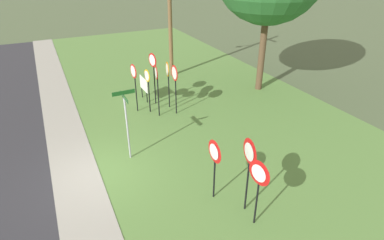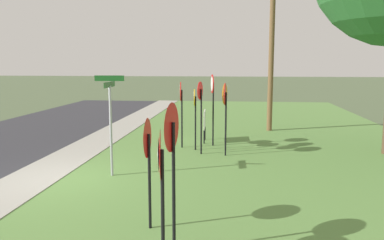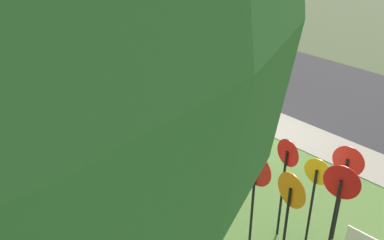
% 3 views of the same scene
% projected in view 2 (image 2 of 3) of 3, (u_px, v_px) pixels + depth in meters
% --- Properties ---
extents(ground_plane, '(160.00, 160.00, 0.00)m').
position_uv_depth(ground_plane, '(60.00, 181.00, 10.59)').
color(ground_plane, '#4C5B3D').
extents(sidewalk_strip, '(44.00, 1.60, 0.06)m').
position_uv_depth(sidewalk_strip, '(32.00, 179.00, 10.68)').
color(sidewalk_strip, '#99968C').
rests_on(sidewalk_strip, ground_plane).
extents(grass_median, '(44.00, 12.00, 0.04)m').
position_uv_depth(grass_median, '(286.00, 188.00, 9.94)').
color(grass_median, '#567F3D').
rests_on(grass_median, ground_plane).
extents(stop_sign_near_left, '(0.60, 0.11, 2.20)m').
position_uv_depth(stop_sign_near_left, '(195.00, 107.00, 13.94)').
color(stop_sign_near_left, black).
rests_on(stop_sign_near_left, grass_median).
extents(stop_sign_near_right, '(0.74, 0.10, 2.46)m').
position_uv_depth(stop_sign_near_right, '(225.00, 103.00, 13.06)').
color(stop_sign_near_right, black).
rests_on(stop_sign_near_right, grass_median).
extents(stop_sign_far_left, '(0.69, 0.16, 2.69)m').
position_uv_depth(stop_sign_far_left, '(213.00, 94.00, 14.62)').
color(stop_sign_far_left, black).
rests_on(stop_sign_far_left, grass_median).
extents(stop_sign_far_center, '(0.61, 0.14, 2.49)m').
position_uv_depth(stop_sign_far_center, '(200.00, 103.00, 13.29)').
color(stop_sign_far_center, black).
rests_on(stop_sign_far_center, grass_median).
extents(stop_sign_far_right, '(0.72, 0.16, 2.39)m').
position_uv_depth(stop_sign_far_right, '(225.00, 102.00, 13.90)').
color(stop_sign_far_right, black).
rests_on(stop_sign_far_right, grass_median).
extents(stop_sign_center_tall, '(0.68, 0.12, 2.43)m').
position_uv_depth(stop_sign_center_tall, '(181.00, 100.00, 14.32)').
color(stop_sign_center_tall, black).
rests_on(stop_sign_center_tall, grass_median).
extents(yield_sign_near_left, '(0.79, 0.14, 2.51)m').
position_uv_depth(yield_sign_near_left, '(171.00, 141.00, 6.27)').
color(yield_sign_near_left, black).
rests_on(yield_sign_near_left, grass_median).
extents(yield_sign_near_right, '(0.75, 0.10, 2.12)m').
position_uv_depth(yield_sign_near_right, '(147.00, 148.00, 7.27)').
color(yield_sign_near_right, black).
rests_on(yield_sign_near_right, grass_median).
extents(yield_sign_far_left, '(0.75, 0.15, 2.18)m').
position_uv_depth(yield_sign_far_left, '(160.00, 167.00, 5.73)').
color(yield_sign_far_left, black).
rests_on(yield_sign_far_left, grass_median).
extents(street_name_post, '(0.96, 0.82, 2.79)m').
position_uv_depth(street_name_post, '(110.00, 116.00, 10.73)').
color(street_name_post, '#9EA0A8').
rests_on(street_name_post, grass_median).
extents(utility_pole, '(2.10, 2.08, 9.24)m').
position_uv_depth(utility_pole, '(269.00, 21.00, 17.51)').
color(utility_pole, brown).
rests_on(utility_pole, grass_median).
extents(notice_board, '(1.10, 0.08, 1.25)m').
position_uv_depth(notice_board, '(205.00, 121.00, 15.51)').
color(notice_board, black).
rests_on(notice_board, grass_median).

